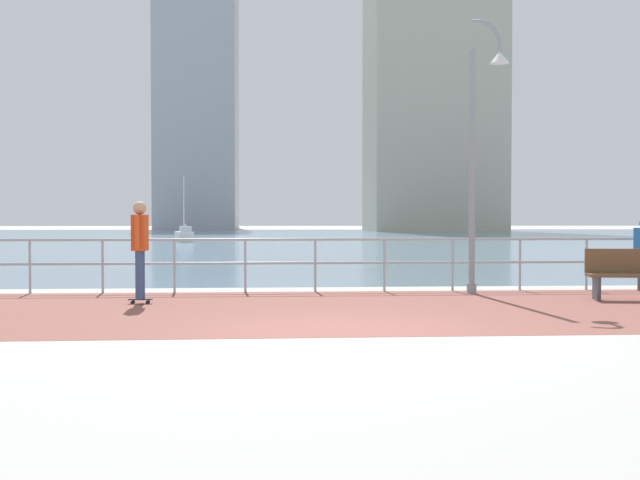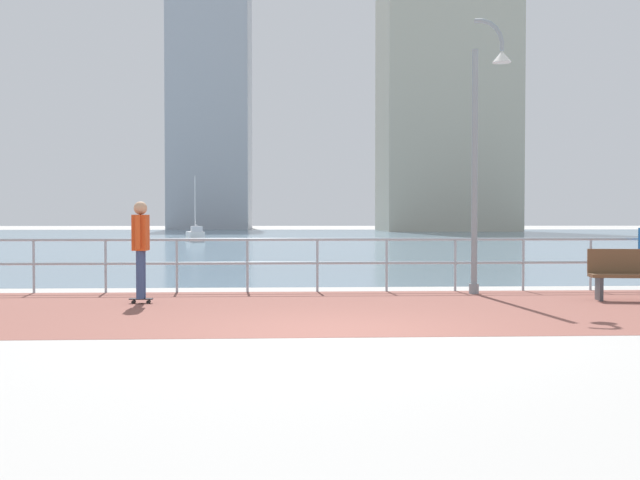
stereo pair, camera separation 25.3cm
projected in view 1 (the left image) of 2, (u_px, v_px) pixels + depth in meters
The scene contains 10 objects.
ground at pixel (282, 241), 49.83m from camera, with size 220.00×220.00×0.00m, color #ADAAA5.
brick_paving at pixel (327, 309), 12.38m from camera, with size 28.00×5.97×0.01m, color brown.
harbor_water at pixel (279, 237), 60.24m from camera, with size 180.00×88.00×0.00m, color slate.
waterfront_railing at pixel (315, 255), 15.34m from camera, with size 25.25×0.06×1.08m.
lamppost at pixel (480, 142), 14.80m from camera, with size 0.70×0.62×5.34m.
skateboarder at pixel (140, 242), 13.12m from camera, with size 0.40×0.55×1.76m.
park_bench at pixel (632, 274), 13.79m from camera, with size 1.65×0.69×0.92m.
sailboat_navy at pixel (184, 236), 48.74m from camera, with size 1.54×3.13×4.22m.
tower_slate at pixel (432, 84), 92.92m from camera, with size 15.52×12.94×37.32m.
tower_glass at pixel (198, 101), 110.43m from camera, with size 11.10×16.44×38.70m.
Camera 1 is at (-0.97, -9.87, 1.46)m, focal length 42.96 mm.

